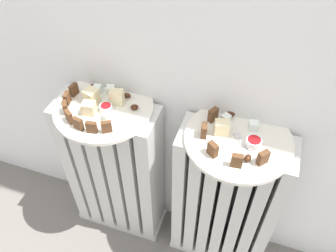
{
  "coord_description": "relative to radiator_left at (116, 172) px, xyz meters",
  "views": [
    {
      "loc": [
        0.23,
        -0.4,
        1.4
      ],
      "look_at": [
        0.0,
        0.28,
        0.65
      ],
      "focal_mm": 37.05,
      "sensor_mm": 36.0,
      "label": 1
    }
  ],
  "objects": [
    {
      "name": "dark_cake_slice_right_1",
      "position": [
        0.32,
        -0.02,
        0.37
      ],
      "size": [
        0.02,
        0.03,
        0.04
      ],
      "primitive_type": "cube",
      "rotation": [
        0.0,
        0.0,
        -1.34
      ],
      "color": "#56351E",
      "rests_on": "plate_right"
    },
    {
      "name": "dark_cake_slice_right_3",
      "position": [
        0.43,
        -0.1,
        0.37
      ],
      "size": [
        0.03,
        0.02,
        0.04
      ],
      "primitive_type": "cube",
      "rotation": [
        0.0,
        0.0,
        0.11
      ],
      "color": "#56351E",
      "rests_on": "plate_right"
    },
    {
      "name": "dark_cake_slice_right_4",
      "position": [
        0.49,
        -0.07,
        0.37
      ],
      "size": [
        0.03,
        0.03,
        0.04
      ],
      "primitive_type": "cube",
      "rotation": [
        0.0,
        0.0,
        0.83
      ],
      "color": "#56351E",
      "rests_on": "plate_right"
    },
    {
      "name": "dark_cake_slice_left_2",
      "position": [
        -0.09,
        -0.06,
        0.36
      ],
      "size": [
        0.03,
        0.03,
        0.04
      ],
      "primitive_type": "cube",
      "rotation": [
        0.0,
        0.0,
        -0.98
      ],
      "color": "#56351E",
      "rests_on": "plate_left"
    },
    {
      "name": "medjool_date_left_2",
      "position": [
        0.05,
        0.06,
        0.35
      ],
      "size": [
        0.03,
        0.02,
        0.02
      ],
      "primitive_type": "ellipsoid",
      "rotation": [
        0.0,
        0.0,
        0.06
      ],
      "color": "#3D1E0F",
      "rests_on": "plate_left"
    },
    {
      "name": "fork",
      "position": [
        0.43,
        -0.01,
        0.35
      ],
      "size": [
        0.06,
        0.08,
        0.0
      ],
      "color": "silver",
      "rests_on": "plate_right"
    },
    {
      "name": "turkish_delight_right_0",
      "position": [
        0.45,
        0.05,
        0.36
      ],
      "size": [
        0.03,
        0.03,
        0.03
      ],
      "primitive_type": "cube",
      "rotation": [
        0.0,
        0.0,
        0.21
      ],
      "color": "white",
      "rests_on": "plate_right"
    },
    {
      "name": "medjool_date_left_1",
      "position": [
        -0.07,
        0.06,
        0.35
      ],
      "size": [
        0.03,
        0.03,
        0.02
      ],
      "primitive_type": "ellipsoid",
      "rotation": [
        0.0,
        0.0,
        0.5
      ],
      "color": "#3D1E0F",
      "rests_on": "plate_left"
    },
    {
      "name": "dark_cake_slice_left_1",
      "position": [
        -0.11,
        -0.02,
        0.36
      ],
      "size": [
        0.02,
        0.03,
        0.04
      ],
      "primitive_type": "cube",
      "rotation": [
        0.0,
        0.0,
        -1.37
      ],
      "color": "#56351E",
      "rests_on": "plate_left"
    },
    {
      "name": "marble_cake_slice_left_0",
      "position": [
        0.04,
        0.03,
        0.37
      ],
      "size": [
        0.04,
        0.04,
        0.05
      ],
      "primitive_type": "cube",
      "rotation": [
        0.0,
        0.0,
        0.15
      ],
      "color": "beige",
      "rests_on": "plate_left"
    },
    {
      "name": "dark_cake_slice_left_0",
      "position": [
        -0.11,
        0.02,
        0.36
      ],
      "size": [
        0.02,
        0.03,
        0.04
      ],
      "primitive_type": "cube",
      "rotation": [
        0.0,
        0.0,
        -1.75
      ],
      "color": "#56351E",
      "rests_on": "plate_left"
    },
    {
      "name": "medjool_date_left_0",
      "position": [
        0.1,
        0.02,
        0.35
      ],
      "size": [
        0.03,
        0.03,
        0.02
      ],
      "primitive_type": "ellipsoid",
      "rotation": [
        0.0,
        0.0,
        0.5
      ],
      "color": "#3D1E0F",
      "rests_on": "plate_left"
    },
    {
      "name": "radiator_right",
      "position": [
        0.42,
        0.0,
        0.0
      ],
      "size": [
        0.36,
        0.15,
        0.66
      ],
      "color": "silver",
      "rests_on": "ground_plane"
    },
    {
      "name": "turkish_delight_left_1",
      "position": [
        -0.05,
        0.06,
        0.36
      ],
      "size": [
        0.02,
        0.02,
        0.02
      ],
      "primitive_type": "cube",
      "rotation": [
        0.0,
        0.0,
        0.04
      ],
      "color": "white",
      "rests_on": "plate_left"
    },
    {
      "name": "dark_cake_slice_left_3",
      "position": [
        -0.06,
        -0.09,
        0.36
      ],
      "size": [
        0.03,
        0.03,
        0.04
      ],
      "primitive_type": "cube",
      "rotation": [
        0.0,
        0.0,
        -0.6
      ],
      "color": "#56351E",
      "rests_on": "plate_left"
    },
    {
      "name": "plate_left",
      "position": [
        0.0,
        0.0,
        0.34
      ],
      "size": [
        0.31,
        0.31,
        0.01
      ],
      "primitive_type": "cylinder",
      "color": "silver",
      "rests_on": "radiator_left"
    },
    {
      "name": "dark_cake_slice_left_4",
      "position": [
        -0.02,
        -0.11,
        0.36
      ],
      "size": [
        0.03,
        0.02,
        0.04
      ],
      "primitive_type": "cube",
      "rotation": [
        0.0,
        0.0,
        -0.21
      ],
      "color": "#56351E",
      "rests_on": "plate_left"
    },
    {
      "name": "dark_cake_slice_left_5",
      "position": [
        0.02,
        -0.11,
        0.36
      ],
      "size": [
        0.03,
        0.02,
        0.04
      ],
      "primitive_type": "cube",
      "rotation": [
        0.0,
        0.0,
        0.17
      ],
      "color": "#56351E",
      "rests_on": "plate_left"
    },
    {
      "name": "medjool_date_right_0",
      "position": [
        0.38,
        0.08,
        0.35
      ],
      "size": [
        0.03,
        0.02,
        0.02
      ],
      "primitive_type": "ellipsoid",
      "rotation": [
        0.0,
        0.0,
        3.1
      ],
      "color": "#3D1E0F",
      "rests_on": "plate_right"
    },
    {
      "name": "marble_cake_slice_left_2",
      "position": [
        -0.02,
        -0.04,
        0.36
      ],
      "size": [
        0.04,
        0.04,
        0.04
      ],
      "primitive_type": "cube",
      "rotation": [
        0.0,
        0.0,
        0.17
      ],
      "color": "beige",
      "rests_on": "plate_left"
    },
    {
      "name": "dark_cake_slice_right_2",
      "position": [
        0.36,
        -0.08,
        0.37
      ],
      "size": [
        0.03,
        0.03,
        0.04
      ],
      "primitive_type": "cube",
      "rotation": [
        0.0,
        0.0,
        -0.62
      ],
      "color": "#56351E",
      "rests_on": "plate_right"
    },
    {
      "name": "medjool_date_right_1",
      "position": [
        0.46,
        -0.07,
        0.35
      ],
      "size": [
        0.02,
        0.03,
        0.02
      ],
      "primitive_type": "ellipsoid",
      "rotation": [
        0.0,
        0.0,
        1.32
      ],
      "color": "#3D1E0F",
      "rests_on": "plate_right"
    },
    {
      "name": "radiator_left",
      "position": [
        0.0,
        0.0,
        0.0
      ],
      "size": [
        0.36,
        0.15,
        0.66
      ],
      "color": "silver",
      "rests_on": "ground_plane"
    },
    {
      "name": "marble_cake_slice_left_1",
      "position": [
        -0.04,
        0.0,
        0.37
      ],
      "size": [
        0.05,
        0.05,
        0.05
      ],
      "primitive_type": "cube",
      "rotation": [
        0.0,
        0.0,
        -0.28
      ],
      "color": "beige",
      "rests_on": "plate_left"
    },
    {
      "name": "marble_cake_slice_right_0",
      "position": [
        0.37,
        0.01,
        0.37
      ],
      "size": [
        0.05,
        0.04,
        0.04
      ],
      "primitive_type": "cube",
      "rotation": [
        0.0,
        0.0,
        0.26
      ],
      "color": "beige",
      "rests_on": "plate_right"
    },
    {
      "name": "turkish_delight_right_1",
      "position": [
        0.37,
        0.06,
        0.36
      ],
      "size": [
        0.03,
        0.03,
        0.02
      ],
      "primitive_type": "cube",
      "rotation": [
        0.0,
        0.0,
        1.06
      ],
      "color": "white",
      "rests_on": "plate_right"
    },
    {
      "name": "jam_bowl_left",
      "position": [
        0.02,
        -0.02,
        0.36
      ],
      "size": [
        0.04,
        0.04,
        0.02
      ],
      "color": "white",
      "rests_on": "plate_left"
    },
    {
      "name": "turkish_delight_left_3",
      "position": [
        0.04,
        -0.05,
        0.36
      ],
      "size": [
        0.03,
        0.03,
        0.02
      ],
      "primitive_type": "cube",
      "rotation": [
        0.0,
        0.0,
        1.14
      ],
      "color": "white",
      "rests_on": "plate_left"
    },
    {
      "name": "plate_right",
      "position": [
        0.42,
        0.0,
        0.34
      ],
      "size": [
        0.31,
        0.31,
        0.01
      ],
      "primitive_type": "cylinder",
      "color": "silver",
      "rests_on": "radiator_right"
    },
    {
      "name": "jam_bowl_right",
      "position": [
        0.46,
        -0.02,
        0.36
      ],
      "size": [
        0.04,
        0.04,
        0.03
      ],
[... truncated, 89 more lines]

